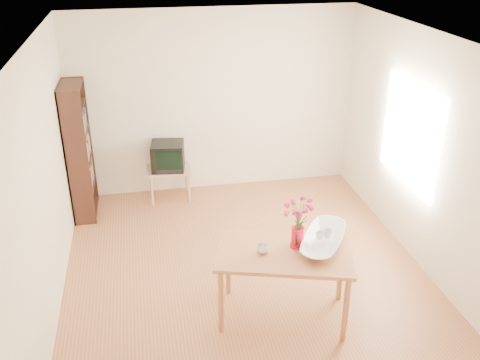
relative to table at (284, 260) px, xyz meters
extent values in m
plane|color=#955934|center=(-0.22, 0.82, -0.66)|extent=(4.50, 4.50, 0.00)
plane|color=white|center=(-0.22, 0.82, 1.94)|extent=(4.50, 4.50, 0.00)
plane|color=#F4EDC4|center=(-0.22, 3.07, 0.64)|extent=(4.00, 0.00, 4.00)
plane|color=#F4EDC4|center=(-0.22, -1.43, 0.64)|extent=(4.00, 0.00, 4.00)
plane|color=#F4EDC4|center=(-2.22, 0.82, 0.64)|extent=(0.00, 4.50, 4.50)
plane|color=#F4EDC4|center=(1.78, 0.82, 0.64)|extent=(0.00, 4.50, 4.50)
plane|color=white|center=(1.76, 1.12, 0.74)|extent=(0.00, 1.30, 1.30)
cube|color=#A86039|center=(0.00, 0.00, 0.07)|extent=(1.44, 1.07, 0.04)
cylinder|color=#A86039|center=(-0.64, -0.13, -0.30)|extent=(0.06, 0.06, 0.71)
cylinder|color=#A86039|center=(0.47, -0.46, -0.30)|extent=(0.06, 0.06, 0.71)
cylinder|color=#A86039|center=(-0.47, 0.46, -0.30)|extent=(0.06, 0.06, 0.71)
cylinder|color=#A86039|center=(0.64, 0.13, -0.30)|extent=(0.06, 0.06, 0.71)
cube|color=tan|center=(-0.92, 2.79, -0.21)|extent=(0.60, 0.45, 0.03)
cylinder|color=tan|center=(-1.18, 2.61, -0.44)|extent=(0.04, 0.04, 0.43)
cylinder|color=tan|center=(-0.66, 2.61, -0.44)|extent=(0.04, 0.04, 0.43)
cylinder|color=tan|center=(-1.18, 2.98, -0.44)|extent=(0.04, 0.04, 0.43)
cylinder|color=tan|center=(-0.66, 2.98, -0.44)|extent=(0.04, 0.04, 0.43)
cube|color=black|center=(-2.07, 2.24, 0.24)|extent=(0.28, 0.02, 1.80)
cube|color=black|center=(-2.07, 2.91, 0.24)|extent=(0.28, 0.03, 1.80)
cube|color=black|center=(-2.20, 2.57, 0.24)|extent=(0.02, 0.70, 1.80)
cube|color=black|center=(-2.07, 2.57, -0.62)|extent=(0.27, 0.65, 0.02)
cube|color=black|center=(-2.07, 2.57, -0.26)|extent=(0.27, 0.65, 0.02)
cube|color=black|center=(-2.07, 2.57, 0.12)|extent=(0.27, 0.65, 0.02)
cube|color=black|center=(-2.07, 2.57, 0.50)|extent=(0.27, 0.65, 0.02)
cube|color=black|center=(-2.07, 2.57, 0.86)|extent=(0.27, 0.65, 0.02)
cube|color=black|center=(-2.07, 2.57, 1.12)|extent=(0.27, 0.65, 0.02)
cylinder|color=red|center=(0.14, 0.07, 0.19)|extent=(0.12, 0.12, 0.20)
cylinder|color=red|center=(0.14, 0.07, 0.10)|extent=(0.14, 0.14, 0.02)
cylinder|color=red|center=(0.14, 0.07, 0.29)|extent=(0.13, 0.13, 0.01)
cone|color=red|center=(0.16, 0.02, 0.27)|extent=(0.07, 0.08, 0.06)
torus|color=black|center=(0.11, 0.14, 0.20)|extent=(0.05, 0.10, 0.10)
imported|color=white|center=(-0.21, 0.03, 0.13)|extent=(0.13, 0.13, 0.09)
imported|color=white|center=(0.41, 0.08, 0.34)|extent=(0.74, 0.74, 0.50)
imported|color=white|center=(0.37, 0.08, 0.30)|extent=(0.09, 0.09, 0.07)
imported|color=white|center=(0.45, 0.10, 0.30)|extent=(0.09, 0.09, 0.07)
cube|color=black|center=(-0.92, 2.79, -0.01)|extent=(0.49, 0.46, 0.38)
cube|color=black|center=(-0.92, 2.87, 0.01)|extent=(0.34, 0.26, 0.27)
cube|color=black|center=(-0.92, 2.59, 0.01)|extent=(0.34, 0.06, 0.27)
camera|label=1|loc=(-1.24, -4.13, 2.90)|focal=40.00mm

